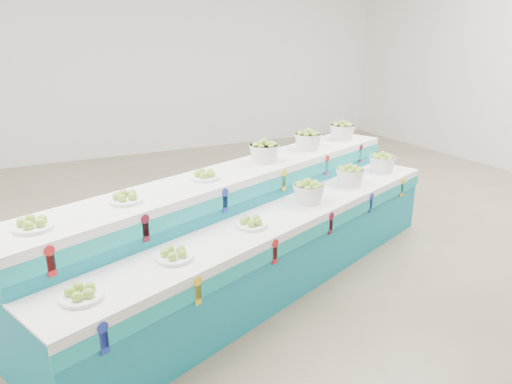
% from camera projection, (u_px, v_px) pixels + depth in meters
% --- Properties ---
extents(ground, '(10.00, 10.00, 0.00)m').
position_uv_depth(ground, '(283.00, 247.00, 5.27)').
color(ground, brown).
rests_on(ground, ground).
extents(back_wall, '(10.00, 0.00, 10.00)m').
position_uv_depth(back_wall, '(151.00, 47.00, 8.87)').
color(back_wall, silver).
rests_on(back_wall, ground).
extents(display_stand, '(4.62, 2.71, 1.02)m').
position_uv_depth(display_stand, '(256.00, 228.00, 4.47)').
color(display_stand, teal).
rests_on(display_stand, ground).
extents(plate_lower_left, '(0.34, 0.34, 0.09)m').
position_uv_depth(plate_lower_left, '(81.00, 292.00, 2.88)').
color(plate_lower_left, white).
rests_on(plate_lower_left, display_stand).
extents(plate_lower_mid, '(0.34, 0.34, 0.09)m').
position_uv_depth(plate_lower_mid, '(174.00, 253.00, 3.38)').
color(plate_lower_mid, white).
rests_on(plate_lower_mid, display_stand).
extents(plate_lower_right, '(0.34, 0.34, 0.09)m').
position_uv_depth(plate_lower_right, '(251.00, 221.00, 3.95)').
color(plate_lower_right, white).
rests_on(plate_lower_right, display_stand).
extents(basket_lower_left, '(0.39, 0.39, 0.22)m').
position_uv_depth(basket_lower_left, '(309.00, 192.00, 4.49)').
color(basket_lower_left, silver).
rests_on(basket_lower_left, display_stand).
extents(basket_lower_mid, '(0.39, 0.39, 0.22)m').
position_uv_depth(basket_lower_mid, '(350.00, 175.00, 5.01)').
color(basket_lower_mid, silver).
rests_on(basket_lower_mid, display_stand).
extents(basket_lower_right, '(0.39, 0.39, 0.22)m').
position_uv_depth(basket_lower_right, '(382.00, 162.00, 5.51)').
color(basket_lower_right, silver).
rests_on(basket_lower_right, display_stand).
extents(plate_upper_left, '(0.34, 0.34, 0.09)m').
position_uv_depth(plate_upper_left, '(32.00, 223.00, 3.13)').
color(plate_upper_left, white).
rests_on(plate_upper_left, display_stand).
extents(plate_upper_mid, '(0.34, 0.34, 0.09)m').
position_uv_depth(plate_upper_mid, '(126.00, 196.00, 3.64)').
color(plate_upper_mid, white).
rests_on(plate_upper_mid, display_stand).
extents(plate_upper_right, '(0.34, 0.34, 0.09)m').
position_uv_depth(plate_upper_right, '(205.00, 174.00, 4.21)').
color(plate_upper_right, white).
rests_on(plate_upper_right, display_stand).
extents(basket_upper_left, '(0.39, 0.39, 0.22)m').
position_uv_depth(basket_upper_left, '(264.00, 151.00, 4.75)').
color(basket_upper_left, silver).
rests_on(basket_upper_left, display_stand).
extents(basket_upper_mid, '(0.39, 0.39, 0.22)m').
position_uv_depth(basket_upper_mid, '(308.00, 140.00, 5.27)').
color(basket_upper_mid, silver).
rests_on(basket_upper_mid, display_stand).
extents(basket_upper_right, '(0.39, 0.39, 0.22)m').
position_uv_depth(basket_upper_right, '(342.00, 130.00, 5.77)').
color(basket_upper_right, silver).
rests_on(basket_upper_right, display_stand).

